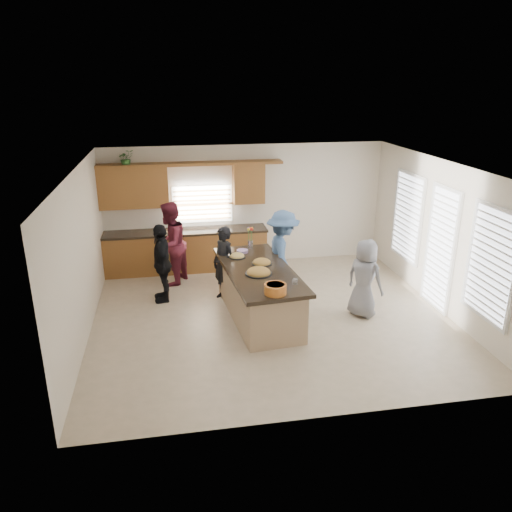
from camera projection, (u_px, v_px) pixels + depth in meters
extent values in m
plane|color=beige|center=(271.00, 316.00, 9.33)|extent=(6.50, 6.50, 0.00)
cube|color=silver|center=(245.00, 205.00, 11.63)|extent=(6.50, 0.02, 2.80)
cube|color=silver|center=(322.00, 323.00, 6.08)|extent=(6.50, 0.02, 2.80)
cube|color=silver|center=(81.00, 256.00, 8.32)|extent=(0.02, 6.00, 2.80)
cube|color=silver|center=(440.00, 236.00, 9.39)|extent=(0.02, 6.00, 2.80)
cube|color=white|center=(272.00, 167.00, 8.38)|extent=(6.50, 6.00, 0.02)
cube|color=brown|center=(186.00, 251.00, 11.43)|extent=(3.65, 0.62, 0.90)
cube|color=black|center=(185.00, 232.00, 11.27)|extent=(3.70, 0.65, 0.05)
cube|color=brown|center=(133.00, 187.00, 10.87)|extent=(1.50, 0.36, 0.90)
cube|color=brown|center=(249.00, 183.00, 11.29)|extent=(0.70, 0.36, 0.90)
cube|color=brown|center=(191.00, 164.00, 10.92)|extent=(4.05, 0.40, 0.06)
cube|color=brown|center=(203.00, 204.00, 11.41)|extent=(1.35, 0.08, 0.85)
cube|color=white|center=(407.00, 217.00, 10.58)|extent=(0.06, 1.10, 1.75)
cube|color=white|center=(440.00, 249.00, 9.37)|extent=(0.06, 0.85, 2.25)
cube|color=white|center=(491.00, 264.00, 7.89)|extent=(0.06, 1.10, 1.75)
cube|color=tan|center=(259.00, 294.00, 9.19)|extent=(1.23, 2.58, 0.88)
cube|color=black|center=(259.00, 271.00, 9.03)|extent=(1.40, 2.80, 0.07)
cube|color=black|center=(259.00, 314.00, 9.33)|extent=(1.14, 2.50, 0.08)
cylinder|color=black|center=(259.00, 273.00, 8.77)|extent=(0.47, 0.47, 0.02)
ellipsoid|color=#A27833|center=(259.00, 273.00, 8.76)|extent=(0.43, 0.43, 0.19)
cylinder|color=black|center=(262.00, 263.00, 9.24)|extent=(0.38, 0.38, 0.02)
ellipsoid|color=#A27833|center=(262.00, 263.00, 9.23)|extent=(0.34, 0.34, 0.15)
cylinder|color=black|center=(237.00, 257.00, 9.57)|extent=(0.31, 0.31, 0.02)
ellipsoid|color=tan|center=(237.00, 256.00, 9.57)|extent=(0.28, 0.28, 0.13)
cylinder|color=#C76A24|center=(275.00, 289.00, 7.95)|extent=(0.36, 0.36, 0.16)
cylinder|color=#F0EBBF|center=(275.00, 285.00, 7.93)|extent=(0.29, 0.29, 0.04)
cylinder|color=white|center=(295.00, 281.00, 8.35)|extent=(0.09, 0.09, 0.09)
cylinder|color=#BB92D5|center=(242.00, 251.00, 9.85)|extent=(0.22, 0.22, 0.05)
cylinder|color=silver|center=(250.00, 244.00, 10.09)|extent=(0.11, 0.11, 0.16)
imported|color=#336C2B|center=(126.00, 158.00, 10.64)|extent=(0.41, 0.39, 0.37)
imported|color=black|center=(224.00, 264.00, 9.82)|extent=(0.60, 0.66, 1.50)
imported|color=maroon|center=(170.00, 244.00, 10.53)|extent=(1.01, 1.09, 1.80)
imported|color=black|center=(162.00, 263.00, 9.76)|extent=(0.43, 0.94, 1.58)
imported|color=#3F5E8A|center=(283.00, 254.00, 9.93)|extent=(0.69, 1.17, 1.78)
imported|color=slate|center=(365.00, 278.00, 9.14)|extent=(0.81, 0.86, 1.48)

